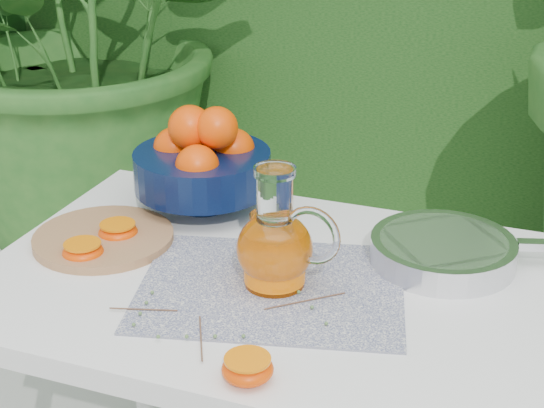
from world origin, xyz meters
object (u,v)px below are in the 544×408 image
at_px(fruit_bowl, 203,161).
at_px(saute_pan, 445,250).
at_px(cutting_board, 104,238).
at_px(white_table, 268,315).
at_px(juice_pitcher, 276,245).

distance_m(fruit_bowl, saute_pan, 0.52).
bearing_deg(cutting_board, white_table, -2.14).
xyz_separation_m(white_table, saute_pan, (0.28, 0.16, 0.11)).
relative_size(white_table, fruit_bowl, 2.86).
distance_m(juice_pitcher, saute_pan, 0.32).
distance_m(cutting_board, fruit_bowl, 0.26).
xyz_separation_m(cutting_board, fruit_bowl, (0.11, 0.22, 0.09)).
relative_size(white_table, cutting_board, 3.76).
bearing_deg(white_table, fruit_bowl, 134.97).
relative_size(fruit_bowl, saute_pan, 0.73).
bearing_deg(fruit_bowl, juice_pitcher, -45.39).
bearing_deg(saute_pan, cutting_board, -166.99).
bearing_deg(cutting_board, fruit_bowl, 63.25).
relative_size(cutting_board, saute_pan, 0.56).
bearing_deg(juice_pitcher, fruit_bowl, 134.61).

